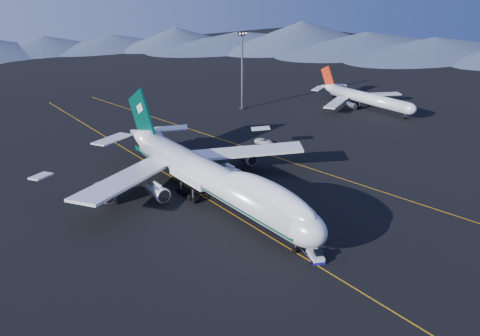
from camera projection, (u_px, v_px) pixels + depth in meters
ground at (213, 202)px, 115.10m from camera, size 500.00×500.00×0.00m
taxiway_line_main at (213, 202)px, 115.10m from camera, size 0.25×220.00×0.01m
taxiway_line_side at (288, 161)px, 139.20m from camera, size 28.08×198.09×0.01m
boeing_747 at (213, 177)px, 113.05m from camera, size 59.62×72.43×19.37m
pushback_tug at (315, 257)px, 92.66m from camera, size 3.64×4.72×1.84m
second_jet at (365, 98)px, 188.70m from camera, size 38.82×43.86×12.48m
service_van at (264, 141)px, 152.35m from camera, size 4.88×5.73×1.46m
floodlight_mast at (242, 71)px, 184.71m from camera, size 3.31×2.48×26.75m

